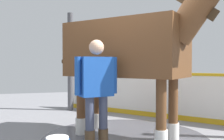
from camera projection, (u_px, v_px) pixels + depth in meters
The scene contains 5 objects.
wet_patch at pixel (125, 137), 4.56m from camera, with size 2.91×2.91×0.00m, color #4C4C54.
barrier_wall at pixel (165, 97), 6.14m from camera, with size 4.36×3.85×1.09m.
roof_post_far at pixel (70, 62), 7.21m from camera, with size 0.16×0.16×2.72m, color #4C4C51.
horse at pixel (131, 50), 4.46m from camera, with size 2.73×2.45×2.70m.
handler at pixel (96, 87), 3.80m from camera, with size 0.30×0.66×1.65m.
Camera 1 is at (-4.00, 1.42, 1.29)m, focal length 41.44 mm.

